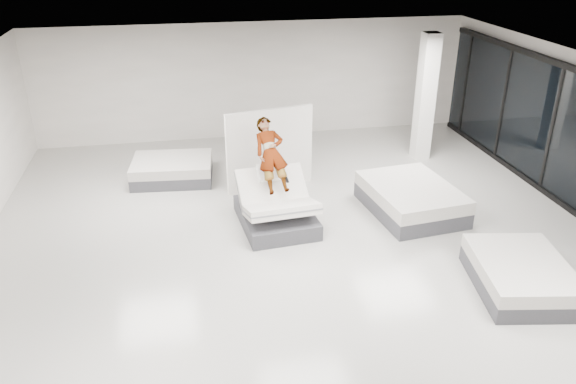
% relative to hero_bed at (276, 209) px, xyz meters
% --- Properties ---
extents(room, '(14.00, 14.04, 3.20)m').
position_rel_hero_bed_xyz_m(room, '(0.35, -1.54, 1.24)').
color(room, '#A6A49D').
rests_on(room, ground).
extents(hero_bed, '(1.55, 1.96, 1.14)m').
position_rel_hero_bed_xyz_m(hero_bed, '(0.00, 0.00, 0.00)').
color(hero_bed, '#3E3E44').
rests_on(hero_bed, floor).
extents(person, '(0.72, 1.50, 1.38)m').
position_rel_hero_bed_xyz_m(person, '(-0.03, 0.31, 0.81)').
color(person, slate).
rests_on(person, hero_bed).
extents(remote, '(0.06, 0.15, 0.08)m').
position_rel_hero_bed_xyz_m(remote, '(0.22, -0.01, 0.62)').
color(remote, black).
rests_on(remote, person).
extents(divider_panel, '(2.03, 0.54, 1.87)m').
position_rel_hero_bed_xyz_m(divider_panel, '(0.19, 1.83, 0.58)').
color(divider_panel, white).
rests_on(divider_panel, floor).
extents(flat_bed_right_far, '(1.87, 2.35, 0.60)m').
position_rel_hero_bed_xyz_m(flat_bed_right_far, '(2.89, 0.04, -0.06)').
color(flat_bed_right_far, '#3E3E44').
rests_on(flat_bed_right_far, floor).
extents(flat_bed_right_near, '(1.73, 2.12, 0.52)m').
position_rel_hero_bed_xyz_m(flat_bed_right_near, '(3.59, -2.97, -0.10)').
color(flat_bed_right_near, '#3E3E44').
rests_on(flat_bed_right_near, floor).
extents(flat_bed_left_far, '(1.97, 1.55, 0.51)m').
position_rel_hero_bed_xyz_m(flat_bed_left_far, '(-2.04, 2.69, -0.11)').
color(flat_bed_left_far, '#3E3E44').
rests_on(flat_bed_left_far, floor).
extents(column, '(0.40, 0.40, 3.20)m').
position_rel_hero_bed_xyz_m(column, '(4.35, 2.96, 1.24)').
color(column, white).
rests_on(column, floor).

